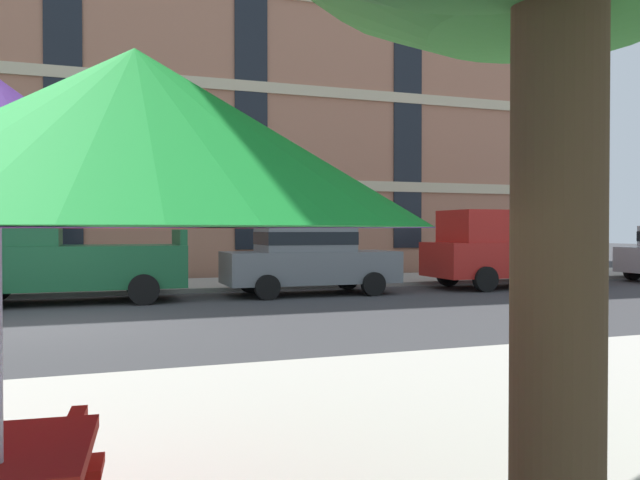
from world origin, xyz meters
name	(u,v)px	position (x,y,z in m)	size (l,w,h in m)	color
ground_plane	(39,328)	(0.00, 0.00, 0.00)	(120.00, 120.00, 0.00)	#38383A
sidewalk_far	(61,289)	(0.00, 6.80, 0.06)	(56.00, 3.60, 0.12)	#9E998E
apartment_building	(70,26)	(0.00, 14.99, 9.60)	(40.45, 12.08, 19.20)	#A87056
pickup_green	(57,258)	(0.08, 3.70, 1.03)	(5.10, 2.12, 2.20)	#195933
sedan_gray	(308,257)	(6.03, 3.70, 0.95)	(4.40, 1.98, 1.78)	slate
pickup_red	(507,252)	(12.01, 3.70, 1.03)	(5.10, 2.12, 2.20)	#B21E19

